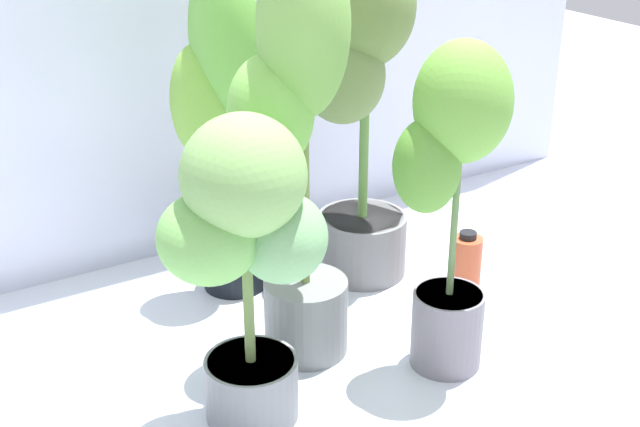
# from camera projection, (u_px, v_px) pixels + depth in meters

# --- Properties ---
(ground_plane) EXTENTS (8.00, 8.00, 0.00)m
(ground_plane) POSITION_uv_depth(u_px,v_px,m) (334.00, 371.00, 2.21)
(ground_plane) COLOR silver
(ground_plane) RESTS_ON ground
(potted_plant_front_right) EXTENTS (0.34, 0.31, 0.85)m
(potted_plant_front_right) POSITION_uv_depth(u_px,v_px,m) (451.00, 178.00, 2.03)
(potted_plant_front_right) COLOR slate
(potted_plant_front_right) RESTS_ON ground
(potted_plant_back_right) EXTENTS (0.36, 0.31, 0.99)m
(potted_plant_back_right) POSITION_uv_depth(u_px,v_px,m) (358.00, 96.00, 2.47)
(potted_plant_back_right) COLOR slate
(potted_plant_back_right) RESTS_ON ground
(potted_plant_back_center) EXTENTS (0.29, 0.26, 0.99)m
(potted_plant_back_center) POSITION_uv_depth(u_px,v_px,m) (220.00, 100.00, 2.38)
(potted_plant_back_center) COLOR black
(potted_plant_back_center) RESTS_ON ground
(potted_plant_center) EXTENTS (0.35, 0.29, 1.08)m
(potted_plant_center) POSITION_uv_depth(u_px,v_px,m) (296.00, 127.00, 2.04)
(potted_plant_center) COLOR slate
(potted_plant_center) RESTS_ON ground
(potted_plant_front_left) EXTENTS (0.44, 0.38, 0.74)m
(potted_plant_front_left) POSITION_uv_depth(u_px,v_px,m) (245.00, 241.00, 1.86)
(potted_plant_front_left) COLOR gray
(potted_plant_front_left) RESTS_ON ground
(nutrient_bottle) EXTENTS (0.09, 0.09, 0.19)m
(nutrient_bottle) POSITION_uv_depth(u_px,v_px,m) (466.00, 263.00, 2.57)
(nutrient_bottle) COLOR #BF4F2E
(nutrient_bottle) RESTS_ON ground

